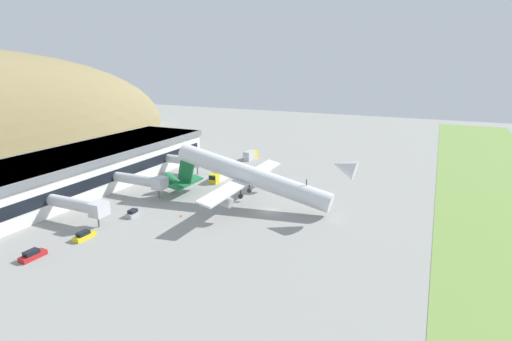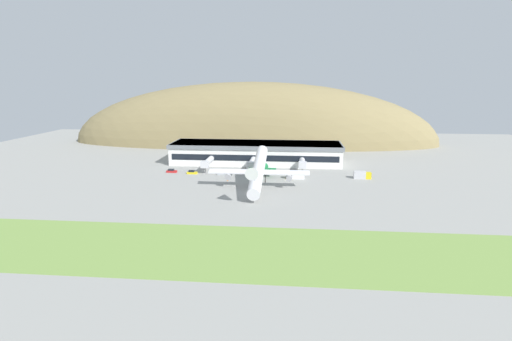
% 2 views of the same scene
% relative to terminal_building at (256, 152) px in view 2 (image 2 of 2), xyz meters
% --- Properties ---
extents(ground_plane, '(351.82, 351.82, 0.00)m').
position_rel_terminal_building_xyz_m(ground_plane, '(2.84, -53.13, -5.63)').
color(ground_plane, gray).
extents(grass_strip_foreground, '(316.63, 31.35, 0.08)m').
position_rel_terminal_building_xyz_m(grass_strip_foreground, '(2.84, -103.11, -5.59)').
color(grass_strip_foreground, '#759947').
rests_on(grass_strip_foreground, ground_plane).
extents(hill_backdrop, '(232.55, 60.86, 77.43)m').
position_rel_terminal_building_xyz_m(hill_backdrop, '(-8.57, 62.34, -5.63)').
color(hill_backdrop, olive).
rests_on(hill_backdrop, ground_plane).
extents(terminal_building, '(82.10, 22.83, 9.94)m').
position_rel_terminal_building_xyz_m(terminal_building, '(0.00, 0.00, 0.00)').
color(terminal_building, white).
rests_on(terminal_building, ground_plane).
extents(jetway_0, '(3.38, 15.30, 5.43)m').
position_rel_terminal_building_xyz_m(jetway_0, '(-19.96, -19.33, -1.63)').
color(jetway_0, silver).
rests_on(jetway_0, ground_plane).
extents(jetway_1, '(3.38, 15.45, 5.43)m').
position_rel_terminal_building_xyz_m(jetway_1, '(-0.21, -19.41, -1.63)').
color(jetway_1, silver).
rests_on(jetway_1, ground_plane).
extents(jetway_2, '(3.38, 12.62, 5.43)m').
position_rel_terminal_building_xyz_m(jetway_2, '(21.98, -17.91, -1.64)').
color(jetway_2, silver).
rests_on(jetway_2, ground_plane).
extents(cargo_airplane, '(37.83, 49.30, 14.48)m').
position_rel_terminal_building_xyz_m(cargo_airplane, '(5.18, -46.60, 1.24)').
color(cargo_airplane, silver).
extents(service_car_0, '(4.52, 1.85, 1.59)m').
position_rel_terminal_building_xyz_m(service_car_0, '(-35.06, -24.08, -4.97)').
color(service_car_0, '#B21E1E').
rests_on(service_car_0, ground_plane).
extents(service_car_1, '(4.16, 1.93, 1.42)m').
position_rel_terminal_building_xyz_m(service_car_1, '(11.64, -23.51, -5.04)').
color(service_car_1, '#999EA3').
rests_on(service_car_1, ground_plane).
extents(service_car_2, '(3.71, 1.83, 1.64)m').
position_rel_terminal_building_xyz_m(service_car_2, '(-12.41, -26.69, -4.95)').
color(service_car_2, '#999EA3').
rests_on(service_car_2, ground_plane).
extents(service_car_3, '(4.44, 1.70, 1.59)m').
position_rel_terminal_building_xyz_m(service_car_3, '(-25.47, -25.96, -4.97)').
color(service_car_3, gold).
rests_on(service_car_3, ground_plane).
extents(fuel_truck, '(7.44, 2.33, 3.02)m').
position_rel_terminal_building_xyz_m(fuel_truck, '(19.09, -30.50, -4.17)').
color(fuel_truck, gold).
rests_on(fuel_truck, ground_plane).
extents(box_truck, '(7.08, 2.43, 3.08)m').
position_rel_terminal_building_xyz_m(box_truck, '(46.27, -27.75, -4.15)').
color(box_truck, gold).
rests_on(box_truck, ground_plane).
extents(traffic_cone_0, '(0.52, 0.52, 0.58)m').
position_rel_terminal_building_xyz_m(traffic_cone_0, '(-8.22, -36.45, -5.35)').
color(traffic_cone_0, orange).
rests_on(traffic_cone_0, ground_plane).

